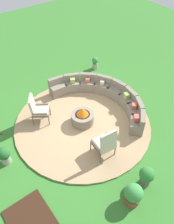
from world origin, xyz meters
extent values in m
plane|color=#387A2D|center=(0.00, 0.00, 0.00)|extent=(24.00, 24.00, 0.00)
cylinder|color=tan|center=(0.00, 0.00, 0.03)|extent=(4.89, 4.89, 0.06)
cylinder|color=gray|center=(0.00, 0.00, 0.26)|extent=(0.81, 0.81, 0.40)
cylinder|color=black|center=(0.00, 0.00, 0.43)|extent=(0.53, 0.53, 0.06)
cone|color=orange|center=(0.00, 0.00, 0.60)|extent=(0.42, 0.42, 0.28)
cube|color=gray|center=(1.41, 1.28, 0.28)|extent=(0.77, 0.78, 0.43)
cube|color=gray|center=(1.52, 1.38, 0.63)|extent=(0.55, 0.58, 0.28)
cube|color=gray|center=(0.92, 1.67, 0.28)|extent=(0.78, 0.70, 0.43)
cube|color=gray|center=(0.99, 1.80, 0.63)|extent=(0.64, 0.45, 0.28)
cube|color=gray|center=(0.33, 1.88, 0.28)|extent=(0.71, 0.55, 0.43)
cube|color=gray|center=(0.35, 2.02, 0.63)|extent=(0.66, 0.27, 0.28)
cube|color=gray|center=(-0.30, 1.88, 0.28)|extent=(0.71, 0.55, 0.43)
cube|color=gray|center=(-0.32, 2.03, 0.63)|extent=(0.66, 0.26, 0.28)
cube|color=gray|center=(-0.89, 1.68, 0.28)|extent=(0.78, 0.70, 0.43)
cube|color=gray|center=(-0.96, 1.81, 0.63)|extent=(0.64, 0.44, 0.28)
cube|color=gray|center=(-1.39, 1.30, 0.28)|extent=(0.77, 0.78, 0.43)
cube|color=gray|center=(-1.50, 1.40, 0.63)|extent=(0.56, 0.58, 0.28)
cube|color=gray|center=(-1.74, 0.78, 0.28)|extent=(0.67, 0.77, 0.43)
cube|color=gray|center=(-1.87, 0.84, 0.63)|extent=(0.41, 0.65, 0.28)
cube|color=gray|center=(-1.90, 0.17, 0.28)|extent=(0.51, 0.68, 0.43)
cube|color=gray|center=(-2.04, 0.19, 0.63)|extent=(0.22, 0.65, 0.28)
cube|color=#93B756|center=(0.32, 1.83, 0.59)|extent=(0.24, 0.21, 0.20)
cube|color=#93B756|center=(-1.69, 0.76, 0.59)|extent=(0.24, 0.25, 0.19)
cube|color=#BC5B47|center=(1.38, 1.25, 0.60)|extent=(0.28, 0.27, 0.21)
cube|color=#BC5B47|center=(-1.36, 1.27, 0.58)|extent=(0.22, 0.22, 0.17)
cube|color=#BC5B47|center=(0.90, 1.63, 0.59)|extent=(0.25, 0.25, 0.19)
cube|color=beige|center=(-0.87, 1.64, 0.57)|extent=(0.21, 0.20, 0.16)
cylinder|color=brown|center=(-1.04, -0.73, 0.25)|extent=(0.04, 0.04, 0.38)
cylinder|color=brown|center=(-0.62, -1.02, 0.25)|extent=(0.04, 0.04, 0.38)
cylinder|color=brown|center=(-1.36, -1.19, 0.25)|extent=(0.04, 0.04, 0.38)
cylinder|color=brown|center=(-0.94, -1.48, 0.25)|extent=(0.04, 0.04, 0.38)
cube|color=brown|center=(-0.99, -1.10, 0.47)|extent=(0.78, 0.80, 0.05)
cube|color=beige|center=(-0.99, -1.10, 0.54)|extent=(0.72, 0.73, 0.09)
cube|color=beige|center=(-1.14, -1.31, 0.82)|extent=(0.47, 0.41, 0.70)
cube|color=brown|center=(-1.19, -0.96, 0.60)|extent=(0.33, 0.44, 0.04)
cube|color=brown|center=(-0.79, -1.24, 0.60)|extent=(0.33, 0.44, 0.04)
cylinder|color=brown|center=(1.15, -0.53, 0.25)|extent=(0.04, 0.04, 0.38)
cylinder|color=brown|center=(1.21, 0.02, 0.25)|extent=(0.04, 0.04, 0.38)
cylinder|color=brown|center=(1.70, -0.59, 0.25)|extent=(0.04, 0.04, 0.38)
cylinder|color=brown|center=(1.75, -0.04, 0.25)|extent=(0.04, 0.04, 0.38)
cube|color=brown|center=(1.45, -0.29, 0.47)|extent=(0.64, 0.64, 0.05)
cube|color=beige|center=(1.45, -0.29, 0.54)|extent=(0.59, 0.59, 0.09)
cube|color=beige|center=(1.70, -0.31, 0.84)|extent=(0.23, 0.57, 0.71)
cube|color=brown|center=(1.43, -0.55, 0.60)|extent=(0.50, 0.10, 0.04)
cube|color=brown|center=(1.48, -0.02, 0.60)|extent=(0.50, 0.10, 0.04)
cylinder|color=#A89E8E|center=(-0.11, -2.87, 0.14)|extent=(0.29, 0.29, 0.28)
sphere|color=#236028|center=(-0.11, -2.87, 0.44)|extent=(0.40, 0.40, 0.40)
sphere|color=yellow|center=(-0.07, -2.87, 0.51)|extent=(0.13, 0.13, 0.13)
cylinder|color=#605B56|center=(2.99, -0.01, 0.16)|extent=(0.30, 0.30, 0.32)
sphere|color=#2D7A33|center=(2.99, -0.01, 0.48)|extent=(0.43, 0.43, 0.43)
cylinder|color=#A89E8E|center=(-2.53, 2.62, 0.15)|extent=(0.26, 0.26, 0.29)
sphere|color=#3D8E42|center=(-2.53, 2.62, 0.43)|extent=(0.30, 0.30, 0.30)
cylinder|color=brown|center=(3.13, -0.67, 0.11)|extent=(0.43, 0.43, 0.22)
sphere|color=#3D8E42|center=(3.13, -0.67, 0.45)|extent=(0.50, 0.50, 0.50)
camera|label=1|loc=(4.55, -3.27, 6.00)|focal=36.00mm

